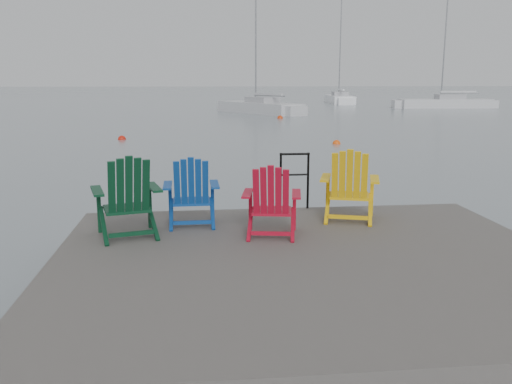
{
  "coord_description": "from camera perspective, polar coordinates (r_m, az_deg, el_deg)",
  "views": [
    {
      "loc": [
        -1.28,
        -5.88,
        2.53
      ],
      "look_at": [
        -0.4,
        2.14,
        0.85
      ],
      "focal_mm": 38.0,
      "sensor_mm": 36.0,
      "label": 1
    }
  ],
  "objects": [
    {
      "name": "buoy_b",
      "position": [
        24.09,
        -13.93,
        5.39
      ],
      "size": [
        0.34,
        0.34,
        0.34
      ],
      "primitive_type": "sphere",
      "color": "red",
      "rests_on": "ground"
    },
    {
      "name": "sailboat_far",
      "position": [
        52.4,
        19.32,
        8.73
      ],
      "size": [
        8.21,
        2.73,
        11.19
      ],
      "rotation": [
        0.0,
        0.0,
        1.49
      ],
      "color": "silver",
      "rests_on": "ground"
    },
    {
      "name": "buoy_d",
      "position": [
        36.32,
        2.55,
        7.75
      ],
      "size": [
        0.39,
        0.39,
        0.39
      ],
      "primitive_type": "sphere",
      "color": "red",
      "rests_on": "ground"
    },
    {
      "name": "buoy_a",
      "position": [
        22.0,
        8.47,
        5.03
      ],
      "size": [
        0.32,
        0.32,
        0.32
      ],
      "primitive_type": "sphere",
      "color": "#F7520E",
      "rests_on": "ground"
    },
    {
      "name": "chair_yellow",
      "position": [
        7.97,
        9.82,
        0.75
      ],
      "size": [
        0.99,
        0.94,
        1.05
      ],
      "rotation": [
        0.0,
        0.0,
        -0.3
      ],
      "color": "#EBB50D",
      "rests_on": "dock"
    },
    {
      "name": "handrail",
      "position": [
        8.6,
        4.07,
        1.77
      ],
      "size": [
        0.48,
        0.04,
        0.9
      ],
      "color": "black",
      "rests_on": "dock"
    },
    {
      "name": "chair_green",
      "position": [
        7.21,
        -13.38,
        -0.46
      ],
      "size": [
        0.99,
        0.94,
        1.08
      ],
      "rotation": [
        0.0,
        0.0,
        0.25
      ],
      "color": "#09321C",
      "rests_on": "dock"
    },
    {
      "name": "sailboat_mid",
      "position": [
        61.18,
        8.76,
        9.59
      ],
      "size": [
        3.15,
        8.72,
        11.76
      ],
      "rotation": [
        0.0,
        0.0,
        -0.11
      ],
      "color": "white",
      "rests_on": "ground"
    },
    {
      "name": "ground",
      "position": [
        6.52,
        5.65,
        -11.1
      ],
      "size": [
        400.0,
        400.0,
        0.0
      ],
      "primitive_type": "plane",
      "color": "slate",
      "rests_on": "ground"
    },
    {
      "name": "chair_red",
      "position": [
        7.06,
        1.64,
        -0.88
      ],
      "size": [
        0.85,
        0.8,
        0.96
      ],
      "rotation": [
        0.0,
        0.0,
        -0.18
      ],
      "color": "#AA0C22",
      "rests_on": "dock"
    },
    {
      "name": "buoy_c",
      "position": [
        44.39,
        1.91,
        8.49
      ],
      "size": [
        0.41,
        0.41,
        0.41
      ],
      "primitive_type": "sphere",
      "color": "red",
      "rests_on": "ground"
    },
    {
      "name": "sailboat_near",
      "position": [
        42.27,
        0.34,
        8.81
      ],
      "size": [
        6.07,
        8.6,
        11.83
      ],
      "rotation": [
        0.0,
        0.0,
        0.5
      ],
      "color": "#BCBDC1",
      "rests_on": "ground"
    },
    {
      "name": "chair_blue",
      "position": [
        7.64,
        -6.82,
        0.1
      ],
      "size": [
        0.79,
        0.73,
        0.98
      ],
      "rotation": [
        0.0,
        0.0,
        0.01
      ],
      "color": "navy",
      "rests_on": "dock"
    },
    {
      "name": "dock",
      "position": [
        6.4,
        5.71,
        -8.23
      ],
      "size": [
        6.0,
        5.0,
        1.4
      ],
      "color": "#322F2C",
      "rests_on": "ground"
    }
  ]
}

